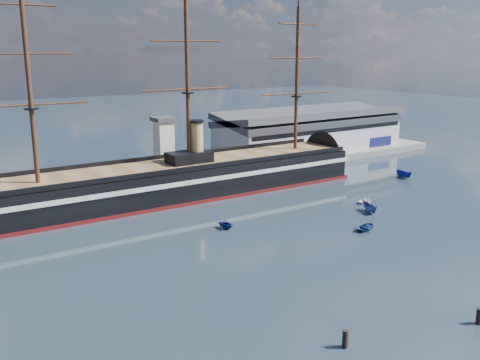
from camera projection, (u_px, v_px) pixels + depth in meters
ground at (226, 218)px, 108.13m from camera, size 600.00×600.00×0.00m
quay at (184, 178)px, 142.47m from camera, size 180.00×18.00×2.00m
warehouse at (310, 131)px, 170.15m from camera, size 63.00×21.00×11.60m
quay_tower at (164, 146)px, 133.92m from camera, size 5.00×5.00×15.00m
warship at (175, 180)px, 122.76m from camera, size 113.03×17.93×53.94m
motorboat_b at (366, 230)px, 101.39m from camera, size 2.16×3.49×1.52m
motorboat_c at (370, 213)px, 112.03m from camera, size 5.96×3.72×2.24m
motorboat_d at (225, 229)px, 101.95m from camera, size 6.49×4.12×2.21m
motorboat_e at (367, 203)px, 118.90m from camera, size 1.44×3.05×1.38m
motorboat_f at (404, 178)px, 142.45m from camera, size 6.11×2.57×2.39m
piling_near_left at (345, 348)px, 61.17m from camera, size 0.64×0.64×2.86m
piling_near_mid at (478, 324)px, 66.42m from camera, size 0.64×0.64×2.79m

